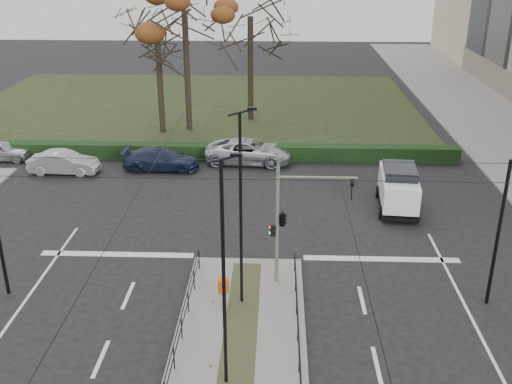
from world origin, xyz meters
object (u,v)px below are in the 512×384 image
white_van (398,187)px  bare_tree_center (250,24)px  parked_car_first (0,150)px  parked_car_fourth (249,151)px  litter_bin (223,286)px  streetlamp_median_far (241,209)px  traffic_light (285,217)px  parked_car_third (161,159)px  bare_tree_near (157,31)px  streetlamp_median_near (224,275)px  parked_car_second (64,163)px  rust_tree (184,11)px

white_van → bare_tree_center: 20.04m
parked_car_first → parked_car_fourth: size_ratio=0.70×
litter_bin → parked_car_fourth: 16.61m
streetlamp_median_far → white_van: 12.64m
streetlamp_median_far → bare_tree_center: size_ratio=0.74×
traffic_light → white_van: bearing=52.4°
traffic_light → streetlamp_median_far: bearing=-134.8°
traffic_light → litter_bin: 3.65m
parked_car_third → bare_tree_near: 10.40m
parked_car_third → bare_tree_near: bearing=10.3°
bare_tree_center → streetlamp_median_far: bearing=-88.1°
streetlamp_median_near → parked_car_third: size_ratio=1.64×
streetlamp_median_near → parked_car_second: streetlamp_median_near is taller
parked_car_third → rust_tree: 11.68m
litter_bin → streetlamp_median_near: streetlamp_median_near is taller
litter_bin → white_van: 12.89m
parked_car_first → bare_tree_near: size_ratio=0.37×
parked_car_third → bare_tree_near: bare_tree_near is taller
litter_bin → streetlamp_median_far: (0.71, 0.16, 3.20)m
litter_bin → white_van: size_ratio=0.24×
bare_tree_near → parked_car_first: bearing=-145.7°
streetlamp_median_near → bare_tree_center: (-0.64, 31.23, 3.39)m
rust_tree → streetlamp_median_near: bearing=-79.6°
traffic_light → bare_tree_center: 25.43m
streetlamp_median_near → bare_tree_near: (-7.05, 27.49, 3.37)m
litter_bin → parked_car_second: size_ratio=0.26×
litter_bin → white_van: (8.45, 9.73, 0.32)m
parked_car_third → litter_bin: bearing=-160.3°
parked_car_fourth → litter_bin: bearing=-176.3°
parked_car_third → white_van: (13.69, -5.44, 0.54)m
traffic_light → parked_car_fourth: (-2.16, 14.81, -2.29)m
parked_car_first → parked_car_second: 5.45m
rust_tree → traffic_light: bearing=-72.2°
litter_bin → rust_tree: 25.31m
rust_tree → bare_tree_center: bearing=34.6°
parked_car_third → bare_tree_near: (-1.33, 7.80, 6.76)m
parked_car_second → parked_car_third: bearing=-79.2°
white_van → traffic_light: bearing=-127.6°
parked_car_second → parked_car_third: parked_car_second is taller
traffic_light → parked_car_fourth: size_ratio=0.91×
parked_car_second → rust_tree: (6.43, 9.35, 8.05)m
parked_car_second → rust_tree: rust_tree is taller
parked_car_second → bare_tree_center: size_ratio=0.40×
parked_car_first → parked_car_fourth: (16.22, 0.11, 0.10)m
parked_car_third → traffic_light: bearing=-149.8°
bare_tree_near → bare_tree_center: bearing=30.3°
streetlamp_median_near → rust_tree: size_ratio=0.68×
litter_bin → bare_tree_center: bearing=90.3°
parked_car_fourth → rust_tree: 11.66m
white_van → rust_tree: 20.51m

